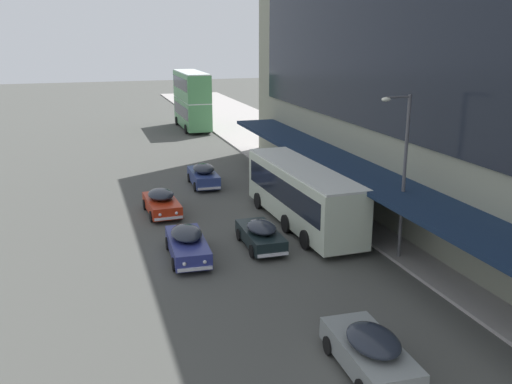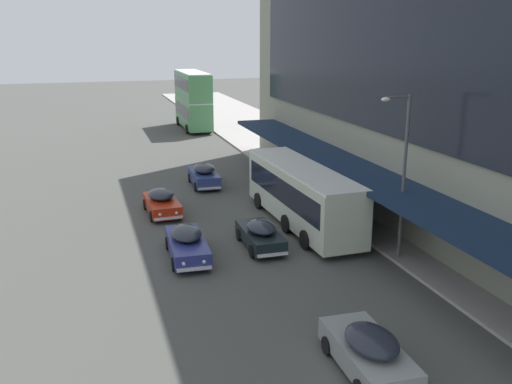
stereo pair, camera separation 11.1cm
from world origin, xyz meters
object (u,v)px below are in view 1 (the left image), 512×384
(transit_bus_kerbside_front, at_px, (192,98))
(street_lamp, at_px, (402,166))
(sedan_trailing_mid, at_px, (203,175))
(sedan_second_mid, at_px, (370,351))
(sedan_far_back, at_px, (187,243))
(sedan_second_near, at_px, (261,234))
(transit_bus_kerbside_rear, at_px, (302,192))
(sedan_oncoming_front, at_px, (162,202))

(transit_bus_kerbside_front, height_order, street_lamp, street_lamp)
(sedan_trailing_mid, bearing_deg, sedan_second_mid, -89.51)
(transit_bus_kerbside_front, relative_size, street_lamp, 1.22)
(sedan_far_back, relative_size, sedan_trailing_mid, 1.07)
(sedan_second_near, height_order, sedan_trailing_mid, sedan_trailing_mid)
(sedan_second_mid, height_order, street_lamp, street_lamp)
(transit_bus_kerbside_rear, bearing_deg, street_lamp, -67.62)
(street_lamp, bearing_deg, sedan_second_mid, -125.41)
(sedan_trailing_mid, bearing_deg, sedan_far_back, -105.62)
(sedan_oncoming_front, bearing_deg, transit_bus_kerbside_rear, -31.70)
(transit_bus_kerbside_front, relative_size, transit_bus_kerbside_rear, 0.84)
(street_lamp, bearing_deg, transit_bus_kerbside_front, 92.69)
(transit_bus_kerbside_rear, bearing_deg, sedan_far_back, -158.18)
(transit_bus_kerbside_rear, xyz_separation_m, sedan_second_mid, (-3.27, -14.15, -1.20))
(transit_bus_kerbside_rear, distance_m, sedan_second_near, 4.35)
(sedan_far_back, xyz_separation_m, sedan_second_near, (3.81, 0.24, -0.03))
(sedan_second_near, distance_m, sedan_trailing_mid, 12.61)
(sedan_second_near, distance_m, street_lamp, 7.76)
(sedan_oncoming_front, xyz_separation_m, sedan_second_near, (4.00, -7.07, -0.02))
(transit_bus_kerbside_rear, bearing_deg, sedan_second_near, -141.51)
(transit_bus_kerbside_rear, height_order, sedan_oncoming_front, transit_bus_kerbside_rear)
(street_lamp, bearing_deg, sedan_trailing_mid, 110.38)
(transit_bus_kerbside_rear, relative_size, sedan_far_back, 2.38)
(transit_bus_kerbside_front, xyz_separation_m, sedan_far_back, (-7.66, -37.28, -2.68))
(sedan_oncoming_front, xyz_separation_m, sedan_second_mid, (3.98, -18.63, 0.03))
(sedan_far_back, relative_size, street_lamp, 0.61)
(sedan_oncoming_front, relative_size, sedan_second_mid, 0.98)
(sedan_second_mid, relative_size, street_lamp, 0.57)
(sedan_second_near, xyz_separation_m, sedan_trailing_mid, (-0.22, 12.61, 0.09))
(transit_bus_kerbside_front, distance_m, transit_bus_kerbside_rear, 34.48)
(transit_bus_kerbside_rear, distance_m, sedan_oncoming_front, 8.62)
(sedan_far_back, xyz_separation_m, sedan_trailing_mid, (3.59, 12.85, 0.06))
(sedan_second_mid, bearing_deg, sedan_second_near, 89.94)
(sedan_oncoming_front, distance_m, street_lamp, 14.86)
(transit_bus_kerbside_front, bearing_deg, sedan_far_back, -101.61)
(sedan_oncoming_front, height_order, sedan_far_back, sedan_far_back)
(sedan_far_back, distance_m, sedan_trailing_mid, 13.34)
(sedan_trailing_mid, distance_m, street_lamp, 17.56)
(sedan_second_near, distance_m, sedan_second_mid, 11.56)
(sedan_far_back, distance_m, sedan_second_mid, 11.94)
(sedan_trailing_mid, bearing_deg, sedan_second_near, -89.00)
(transit_bus_kerbside_rear, height_order, sedan_far_back, transit_bus_kerbside_rear)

